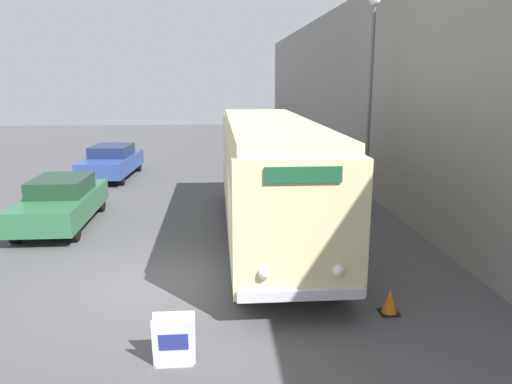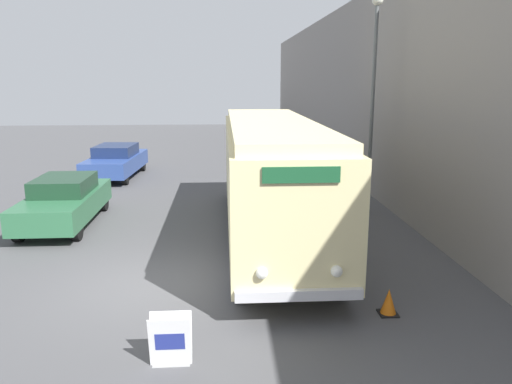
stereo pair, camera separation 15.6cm
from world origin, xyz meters
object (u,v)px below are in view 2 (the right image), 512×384
object	(u,v)px
parked_car_near	(64,201)
vintage_bus	(271,172)
parked_car_mid	(116,161)
traffic_cone	(389,302)
streetlamp	(374,77)
sign_board	(171,341)

from	to	relation	value
parked_car_near	vintage_bus	bearing A→B (deg)	-14.73
parked_car_mid	traffic_cone	distance (m)	16.45
parked_car_near	traffic_cone	size ratio (longest dim) A/B	9.05
traffic_cone	streetlamp	bearing A→B (deg)	76.97
sign_board	parked_car_mid	distance (m)	16.32
vintage_bus	streetlamp	xyz separation A→B (m)	(3.54, 2.49, 2.62)
sign_board	parked_car_mid	xyz separation A→B (m)	(-4.08, 15.80, 0.35)
parked_car_mid	vintage_bus	bearing A→B (deg)	-52.32
parked_car_near	traffic_cone	bearing A→B (deg)	-39.62
vintage_bus	sign_board	xyz separation A→B (m)	(-2.20, -6.49, -1.47)
streetlamp	parked_car_near	xyz separation A→B (m)	(-9.80, -0.86, -3.74)
vintage_bus	streetlamp	bearing A→B (deg)	35.18
parked_car_near	sign_board	bearing A→B (deg)	-63.55
streetlamp	traffic_cone	distance (m)	8.80
parked_car_near	traffic_cone	distance (m)	10.46
streetlamp	parked_car_mid	bearing A→B (deg)	145.22
sign_board	traffic_cone	world-z (taller)	sign_board
vintage_bus	parked_car_near	distance (m)	6.57
sign_board	traffic_cone	xyz separation A→B (m)	(4.00, 1.48, -0.16)
streetlamp	parked_car_mid	world-z (taller)	streetlamp
parked_car_near	parked_car_mid	xyz separation A→B (m)	(-0.01, 7.68, 0.01)
streetlamp	sign_board	bearing A→B (deg)	-122.54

